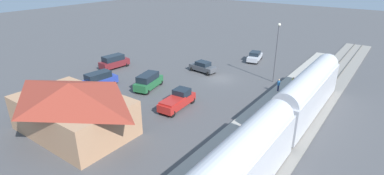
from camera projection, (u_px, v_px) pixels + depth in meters
ground_plane at (219, 79)px, 45.14m from camera, size 200.00×200.00×0.00m
railway_track at (314, 101)px, 37.53m from camera, size 4.80×70.00×0.30m
platform at (283, 93)px, 39.68m from camera, size 3.20×46.00×0.30m
passenger_train at (280, 121)px, 26.92m from camera, size 2.93×34.54×4.98m
station_building at (73, 107)px, 29.74m from camera, size 12.74×8.10×5.37m
pedestrian_on_platform at (279, 84)px, 39.54m from camera, size 0.36×0.36×1.71m
pedestrian_waiting_far at (293, 82)px, 40.17m from camera, size 0.36×0.36×1.71m
sedan_silver at (255, 56)px, 53.07m from camera, size 2.70×4.78×1.74m
suv_maroon at (114, 61)px, 49.34m from camera, size 2.45×5.07×2.22m
suv_blue at (99, 80)px, 41.50m from camera, size 2.40×5.06×2.22m
pickup_red at (178, 100)px, 35.44m from camera, size 2.34×5.53×2.14m
sedan_charcoal at (203, 67)px, 47.62m from camera, size 4.67×2.62×1.74m
suv_green at (148, 81)px, 40.93m from camera, size 3.01×5.21×2.22m
light_pole_near_platform at (277, 46)px, 41.86m from camera, size 0.44×0.44×8.64m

